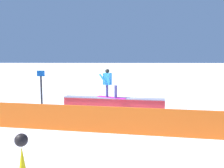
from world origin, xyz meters
TOP-DOWN VIEW (x-y plane):
  - ground_plane at (0.00, 0.00)m, footprint 120.00×120.00m
  - grind_box at (0.00, 0.00)m, footprint 5.19×1.31m
  - snowboarder at (0.26, -0.10)m, footprint 1.54×1.03m
  - safety_fence at (0.00, 3.68)m, footprint 12.88×2.14m
  - trail_marker at (3.80, -0.33)m, footprint 0.40×0.10m

SIDE VIEW (x-z plane):
  - ground_plane at x=0.00m, z-range 0.00..0.00m
  - grind_box at x=0.00m, z-range -0.03..0.63m
  - safety_fence at x=0.00m, z-range 0.00..1.00m
  - trail_marker at x=3.80m, z-range 0.07..2.09m
  - snowboarder at x=0.26m, z-range 0.72..2.19m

